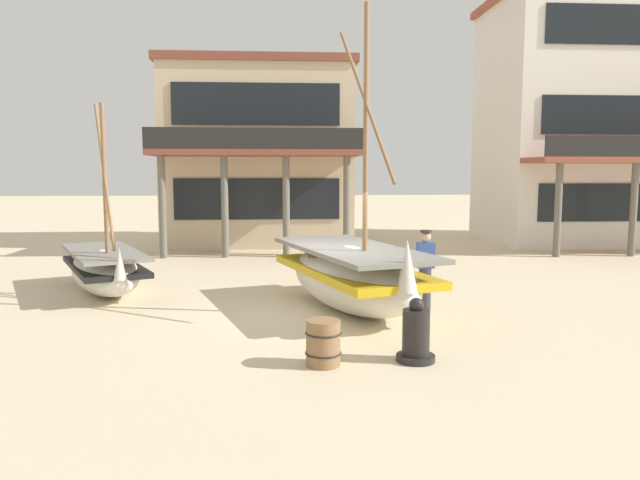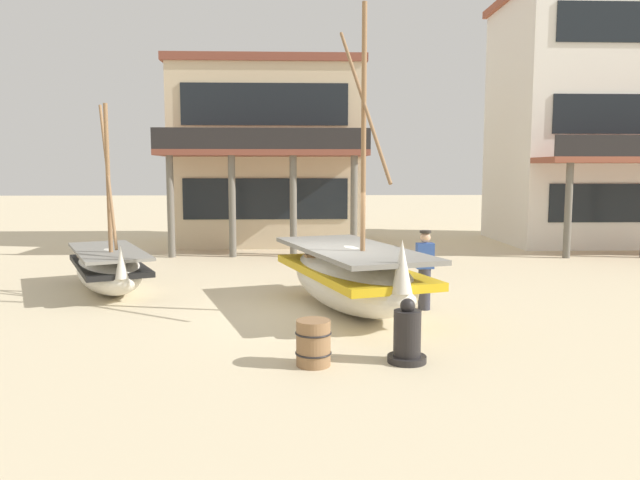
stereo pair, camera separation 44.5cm
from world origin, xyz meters
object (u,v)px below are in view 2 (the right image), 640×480
object	(u,v)px
capstan_winch	(407,337)
harbor_building_annex	(619,121)
fishing_boat_near_left	(351,275)
wooden_barrel	(313,343)
fisherman_by_hull	(425,271)
harbor_building_main	(268,154)
fishing_boat_centre_large	(109,268)

from	to	relation	value
capstan_winch	harbor_building_annex	world-z (taller)	harbor_building_annex
fishing_boat_near_left	harbor_building_annex	bearing A→B (deg)	44.90
wooden_barrel	fisherman_by_hull	bearing A→B (deg)	56.01
capstan_winch	harbor_building_main	size ratio (longest dim) A/B	0.13
wooden_barrel	capstan_winch	bearing A→B (deg)	4.30
fishing_boat_near_left	harbor_building_main	bearing A→B (deg)	100.51
fisherman_by_hull	fishing_boat_near_left	bearing A→B (deg)	179.04
fishing_boat_near_left	capstan_winch	world-z (taller)	fishing_boat_near_left
fishing_boat_near_left	capstan_winch	xyz separation A→B (m)	(0.54, -3.55, -0.34)
fishing_boat_near_left	wooden_barrel	world-z (taller)	fishing_boat_near_left
fishing_boat_centre_large	wooden_barrel	size ratio (longest dim) A/B	6.45
capstan_winch	fisherman_by_hull	bearing A→B (deg)	74.07
fisherman_by_hull	wooden_barrel	distance (m)	4.41
fishing_boat_near_left	wooden_barrel	distance (m)	3.79
wooden_barrel	harbor_building_main	world-z (taller)	harbor_building_main
fishing_boat_near_left	wooden_barrel	xyz separation A→B (m)	(-0.90, -3.66, -0.39)
fishing_boat_centre_large	harbor_building_main	size ratio (longest dim) A/B	0.60
fishing_boat_centre_large	harbor_building_main	xyz separation A→B (m)	(3.43, 10.18, 3.02)
fisherman_by_hull	capstan_winch	size ratio (longest dim) A/B	1.69
fishing_boat_centre_large	capstan_winch	bearing A→B (deg)	-42.58
fishing_boat_centre_large	harbor_building_annex	xyz separation A→B (m)	(17.65, 9.65, 4.35)
fisherman_by_hull	wooden_barrel	bearing A→B (deg)	-123.99
fisherman_by_hull	wooden_barrel	xyz separation A→B (m)	(-2.45, -3.63, -0.48)
fishing_boat_centre_large	capstan_winch	size ratio (longest dim) A/B	4.52
capstan_winch	wooden_barrel	bearing A→B (deg)	-175.70
fishing_boat_near_left	harbor_building_annex	distance (m)	17.33
wooden_barrel	fishing_boat_centre_large	bearing A→B (deg)	129.45
fishing_boat_centre_large	harbor_building_main	world-z (taller)	harbor_building_main
wooden_barrel	harbor_building_annex	size ratio (longest dim) A/B	0.07
fisherman_by_hull	harbor_building_main	world-z (taller)	harbor_building_main
fishing_boat_centre_large	wooden_barrel	bearing A→B (deg)	-50.55
fishing_boat_near_left	fishing_boat_centre_large	world-z (taller)	fishing_boat_near_left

